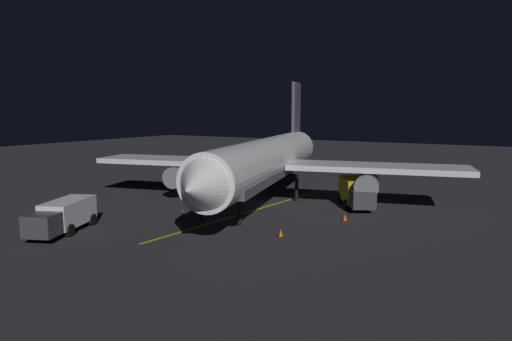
# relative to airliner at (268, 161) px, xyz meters

# --- Properties ---
(ground_plane) EXTENTS (180.00, 180.00, 0.20)m
(ground_plane) POSITION_rel_airliner_xyz_m (-0.14, 0.60, -4.22)
(ground_plane) COLOR #28282C
(apron_guide_stripe) EXTENTS (2.94, 22.38, 0.01)m
(apron_guide_stripe) POSITION_rel_airliner_xyz_m (-0.14, 4.60, -4.12)
(apron_guide_stripe) COLOR gold
(apron_guide_stripe) RESTS_ON ground_plane
(airliner) EXTENTS (36.02, 35.89, 12.19)m
(airliner) POSITION_rel_airliner_xyz_m (0.00, 0.00, 0.00)
(airliner) COLOR white
(airliner) RESTS_ON ground_plane
(baggage_truck) EXTENTS (4.27, 6.61, 2.28)m
(baggage_truck) POSITION_rel_airliner_xyz_m (8.06, 16.39, -2.92)
(baggage_truck) COLOR silver
(baggage_truck) RESTS_ON ground_plane
(catering_truck) EXTENTS (4.98, 6.48, 2.59)m
(catering_truck) POSITION_rel_airliner_xyz_m (-7.65, -2.79, -2.80)
(catering_truck) COLOR gold
(catering_truck) RESTS_ON ground_plane
(ground_crew_worker) EXTENTS (0.40, 0.40, 1.74)m
(ground_crew_worker) POSITION_rel_airliner_xyz_m (1.50, 8.62, -3.24)
(ground_crew_worker) COLOR black
(ground_crew_worker) RESTS_ON ground_plane
(traffic_cone_near_left) EXTENTS (0.50, 0.50, 0.55)m
(traffic_cone_near_left) POSITION_rel_airliner_xyz_m (3.77, 8.19, -3.87)
(traffic_cone_near_left) COLOR #EA590F
(traffic_cone_near_left) RESTS_ON ground_plane
(traffic_cone_near_right) EXTENTS (0.50, 0.50, 0.55)m
(traffic_cone_near_right) POSITION_rel_airliner_xyz_m (-6.13, 9.51, -3.87)
(traffic_cone_near_right) COLOR #EA590F
(traffic_cone_near_right) RESTS_ON ground_plane
(traffic_cone_under_wing) EXTENTS (0.50, 0.50, 0.55)m
(traffic_cone_under_wing) POSITION_rel_airliner_xyz_m (-8.56, 2.83, -3.87)
(traffic_cone_under_wing) COLOR #EA590F
(traffic_cone_under_wing) RESTS_ON ground_plane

